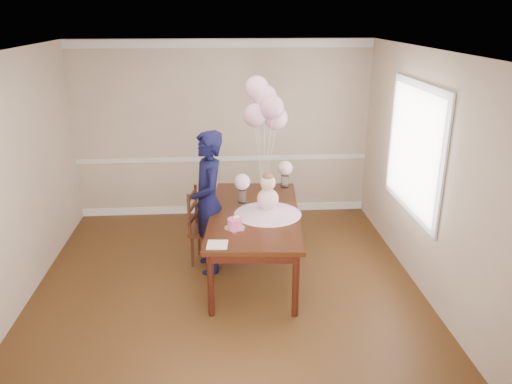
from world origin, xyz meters
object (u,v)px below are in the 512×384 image
(birthday_cake, at_px, (235,223))
(dining_chair_seat, at_px, (208,231))
(woman, at_px, (208,203))
(dining_table_top, at_px, (254,214))

(birthday_cake, height_order, dining_chair_seat, birthday_cake)
(birthday_cake, relative_size, dining_chair_seat, 0.38)
(dining_chair_seat, xyz_separation_m, woman, (0.02, -0.18, 0.45))
(dining_chair_seat, height_order, woman, woman)
(dining_table_top, bearing_deg, woman, 172.18)
(dining_table_top, distance_m, dining_chair_seat, 0.73)
(woman, bearing_deg, birthday_cake, 16.71)
(birthday_cake, bearing_deg, dining_chair_seat, 112.83)
(dining_table_top, bearing_deg, dining_chair_seat, 156.89)
(dining_table_top, relative_size, dining_chair_seat, 5.01)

